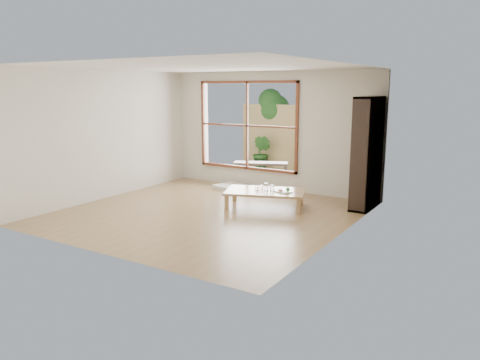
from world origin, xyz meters
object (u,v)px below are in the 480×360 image
object	(u,v)px
low_table	(265,192)
bookshelf	(367,153)
garden_bench	(261,165)
food_tray	(284,191)

from	to	relation	value
low_table	bookshelf	bearing A→B (deg)	10.90
bookshelf	garden_bench	distance (m)	3.35
food_tray	bookshelf	bearing A→B (deg)	58.06
bookshelf	food_tray	distance (m)	1.71
food_tray	garden_bench	world-z (taller)	garden_bench
low_table	bookshelf	distance (m)	2.04
food_tray	garden_bench	xyz separation A→B (m)	(-1.75, 2.24, 0.03)
food_tray	garden_bench	bearing A→B (deg)	150.09
low_table	food_tray	bearing A→B (deg)	-11.25
low_table	food_tray	world-z (taller)	food_tray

